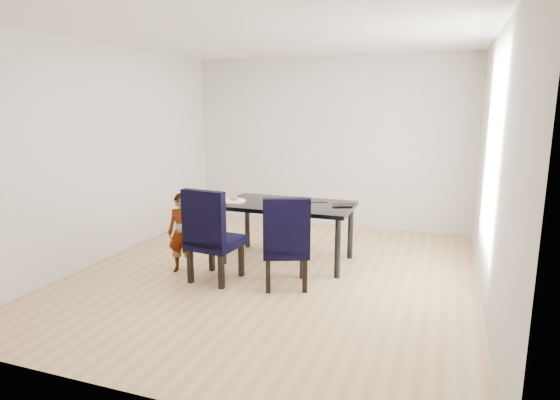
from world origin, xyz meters
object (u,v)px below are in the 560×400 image
(chair_left, at_px, (215,234))
(child, at_px, (182,233))
(chair_right, at_px, (286,241))
(plate, at_px, (234,201))
(laptop, at_px, (343,204))
(dining_table, at_px, (288,232))

(chair_left, bearing_deg, child, 174.44)
(chair_right, distance_m, plate, 1.15)
(child, distance_m, laptop, 1.96)
(dining_table, xyz_separation_m, laptop, (0.66, 0.13, 0.39))
(dining_table, xyz_separation_m, child, (-1.05, -0.77, 0.10))
(chair_left, distance_m, plate, 0.79)
(chair_right, xyz_separation_m, child, (-1.29, 0.01, -0.04))
(chair_right, bearing_deg, plate, 123.29)
(plate, bearing_deg, child, -119.82)
(dining_table, relative_size, laptop, 5.53)
(chair_left, xyz_separation_m, chair_right, (0.80, 0.09, -0.02))
(chair_left, bearing_deg, dining_table, 63.23)
(plate, xyz_separation_m, laptop, (1.34, 0.25, 0.00))
(laptop, bearing_deg, plate, -15.59)
(chair_right, bearing_deg, dining_table, 85.74)
(dining_table, relative_size, plate, 5.35)
(chair_left, bearing_deg, plate, 104.92)
(laptop, bearing_deg, child, 1.47)
(plate, bearing_deg, laptop, 10.65)
(dining_table, height_order, laptop, laptop)
(child, bearing_deg, dining_table, 22.88)
(dining_table, height_order, child, child)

